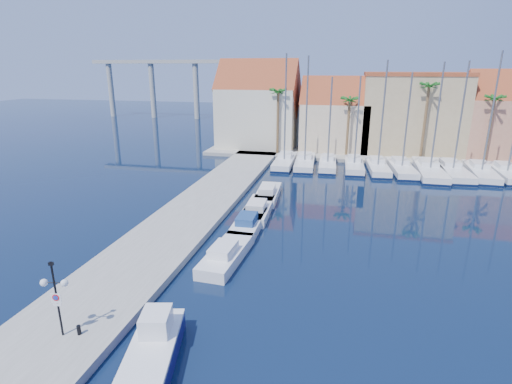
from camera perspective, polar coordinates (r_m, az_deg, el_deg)
ground at (r=20.46m, az=-1.38°, el=-20.92°), size 260.00×260.00×0.00m
quay_west at (r=34.18m, az=-10.46°, el=-4.23°), size 6.00×77.00×0.50m
shore_north at (r=65.01m, az=18.10°, el=5.52°), size 54.00×16.00×0.50m
lamp_post at (r=20.89m, az=-26.78°, el=-12.14°), size 1.30×0.53×3.87m
bollard at (r=21.78m, az=-23.98°, el=-17.56°), size 0.19×0.19×0.48m
fishing_boat at (r=19.46m, az=-14.60°, el=-21.33°), size 3.25×6.17×2.06m
motorboat_west_0 at (r=27.61m, az=-4.29°, el=-8.82°), size 2.43×6.56×1.40m
motorboat_west_1 at (r=32.68m, az=-1.12°, el=-4.47°), size 2.19×6.43×1.40m
motorboat_west_2 at (r=35.79m, az=0.25°, el=-2.48°), size 2.51×6.90×1.40m
motorboat_west_3 at (r=40.22m, az=1.69°, el=-0.22°), size 2.46×6.59×1.40m
sailboat_0 at (r=53.89m, az=4.13°, el=4.44°), size 2.62×9.16×14.33m
sailboat_1 at (r=53.70m, az=7.00°, el=4.30°), size 3.00×9.41×14.05m
sailboat_2 at (r=53.18m, az=10.19°, el=4.01°), size 2.52×8.22×11.55m
sailboat_3 at (r=53.29m, az=13.82°, el=3.79°), size 2.59×8.77×11.69m
sailboat_4 at (r=53.10m, az=16.94°, el=3.52°), size 3.00×9.04×13.50m
sailboat_5 at (r=53.52m, az=20.00°, el=3.29°), size 3.29×9.69×12.13m
sailboat_6 at (r=53.83m, az=23.50°, el=2.95°), size 3.25×11.48×13.29m
sailboat_7 at (r=54.74m, az=26.13°, el=2.84°), size 3.32×10.90×13.40m
sailboat_8 at (r=55.50m, az=29.40°, el=2.58°), size 3.13×9.95×14.45m
sailboat_9 at (r=56.42m, az=32.06°, el=2.35°), size 2.59×9.17×12.35m
building_0 at (r=64.39m, az=0.35°, el=11.92°), size 12.30×9.00×13.50m
building_1 at (r=63.00m, az=11.24°, el=10.35°), size 10.30×8.00×11.00m
building_2 at (r=64.47m, az=21.30°, el=10.53°), size 14.20×10.20×11.50m
building_3 at (r=66.29m, az=31.78°, el=8.94°), size 10.30×8.00×12.00m
palm_0 at (r=58.51m, az=3.19°, el=13.85°), size 2.60×2.60×10.15m
palm_1 at (r=57.71m, az=13.24°, el=12.45°), size 2.60×2.60×9.15m
palm_2 at (r=58.44m, az=23.48°, el=13.41°), size 2.60×2.60×11.15m
palm_3 at (r=60.40m, az=30.91°, el=11.14°), size 2.60×2.60×9.65m
viaduct at (r=106.67m, az=-11.26°, el=15.79°), size 48.00×2.20×14.45m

